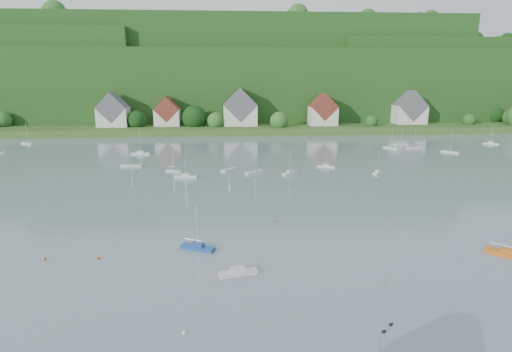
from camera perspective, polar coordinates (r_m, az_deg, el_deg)
The scene contains 16 objects.
far_shore_strip at distance 217.75m, azimuth -3.55°, elevation 6.83°, with size 600.00×60.00×3.00m, color #305520.
forested_ridge at distance 285.01m, azimuth -3.63°, elevation 12.63°, with size 620.00×181.22×69.89m.
village_building_0 at distance 211.04m, azimuth -18.82°, elevation 8.14°, with size 14.00×10.40×16.00m.
village_building_1 at distance 208.12m, azimuth -11.94°, elevation 8.29°, with size 12.00×9.36×14.00m.
village_building_2 at distance 205.08m, azimuth -2.15°, elevation 8.92°, with size 16.00×11.44×18.00m.
village_building_3 at distance 208.23m, azimuth 9.06°, elevation 8.60°, with size 13.00×10.40×15.50m.
village_building_4 at distance 226.21m, azimuth 20.14°, elevation 8.36°, with size 15.00×10.40×16.50m.
near_sailboat_1 at distance 65.29m, azimuth -7.92°, elevation -9.50°, with size 5.51×3.72×7.28m.
near_sailboat_3 at distance 57.06m, azimuth -2.47°, elevation -12.87°, with size 5.31×2.63×6.90m.
near_sailboat_5 at distance 72.36m, azimuth 31.13°, elevation -9.02°, with size 5.63×5.81×8.54m.
mooring_buoy_0 at distance 65.69m, azimuth -20.61°, elevation -10.51°, with size 0.41×0.41×0.41m, color #CA3D05.
mooring_buoy_1 at distance 46.34m, azimuth -9.75°, elevation -20.34°, with size 0.41×0.41×0.41m, color white.
mooring_buoy_3 at distance 76.52m, azimuth 2.81°, elevation -6.26°, with size 0.39×0.39×0.39m, color #CA3D05.
mooring_buoy_5 at distance 68.59m, azimuth -26.72°, elevation -10.08°, with size 0.42×0.42×0.42m, color #CA3D05.
duck_pair at distance 48.36m, azimuth 17.41°, elevation -19.07°, with size 1.68×1.49×0.34m.
far_sailboat_cluster at distance 138.02m, azimuth 3.50°, elevation 2.68°, with size 204.40×65.54×8.71m.
Camera 1 is at (-1.13, -16.43, 25.43)m, focal length 29.46 mm.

